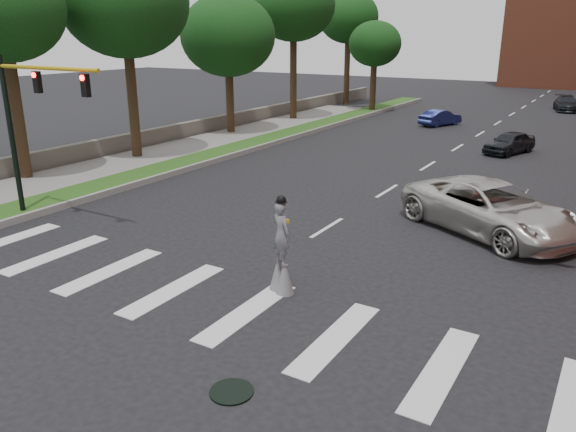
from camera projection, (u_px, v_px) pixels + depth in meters
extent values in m
plane|color=black|center=(184.00, 315.00, 14.50)|extent=(160.00, 160.00, 0.00)
cube|color=#204814|center=(255.00, 143.00, 36.38)|extent=(2.00, 60.00, 0.25)
cube|color=gray|center=(268.00, 145.00, 35.86)|extent=(0.20, 60.00, 0.28)
cube|color=slate|center=(101.00, 169.00, 29.73)|extent=(4.00, 60.00, 0.18)
cube|color=#5C574F|center=(208.00, 126.00, 40.58)|extent=(0.50, 56.00, 1.10)
cylinder|color=black|center=(231.00, 392.00, 11.39)|extent=(0.90, 0.90, 0.04)
cylinder|color=black|center=(12.00, 139.00, 21.38)|extent=(0.20, 0.20, 6.20)
cylinder|color=gold|center=(46.00, 68.00, 19.26)|extent=(5.20, 0.14, 0.14)
cube|color=black|center=(37.00, 82.00, 19.71)|extent=(0.28, 0.18, 0.75)
cylinder|color=#FF0C0C|center=(34.00, 75.00, 19.56)|extent=(0.18, 0.06, 0.18)
cube|color=black|center=(85.00, 86.00, 18.48)|extent=(0.28, 0.18, 0.75)
cylinder|color=#FF0C0C|center=(82.00, 78.00, 18.33)|extent=(0.18, 0.06, 0.18)
cylinder|color=#312113|center=(285.00, 280.00, 15.61)|extent=(0.07, 0.07, 0.83)
cylinder|color=#312113|center=(278.00, 276.00, 15.86)|extent=(0.07, 0.07, 0.83)
cone|color=#5C5C60|center=(285.00, 276.00, 15.58)|extent=(0.52, 0.52, 1.03)
cone|color=#5C5C60|center=(278.00, 272.00, 15.83)|extent=(0.52, 0.52, 1.03)
imported|color=#5C5C60|center=(281.00, 234.00, 15.33)|extent=(0.78, 0.66, 1.81)
sphere|color=black|center=(281.00, 200.00, 15.03)|extent=(0.26, 0.26, 0.26)
cylinder|color=black|center=(281.00, 202.00, 15.04)|extent=(0.34, 0.34, 0.02)
cube|color=yellow|center=(286.00, 215.00, 15.25)|extent=(0.22, 0.05, 0.10)
imported|color=beige|center=(490.00, 208.00, 20.22)|extent=(7.41, 5.99, 1.87)
imported|color=black|center=(509.00, 142.00, 33.77)|extent=(2.79, 4.20, 1.33)
imported|color=navy|center=(440.00, 118.00, 43.96)|extent=(2.64, 3.98, 1.24)
imported|color=black|center=(566.00, 104.00, 52.19)|extent=(2.85, 4.91, 1.34)
cylinder|color=#312113|center=(17.00, 113.00, 26.75)|extent=(0.56, 0.56, 6.59)
ellipsoid|color=black|center=(2.00, 9.00, 25.29)|extent=(5.61, 5.61, 4.77)
cylinder|color=#312113|center=(133.00, 99.00, 31.49)|extent=(0.56, 0.56, 6.79)
ellipsoid|color=black|center=(124.00, 2.00, 29.90)|extent=(6.92, 6.92, 5.88)
cylinder|color=#312113|center=(230.00, 98.00, 39.68)|extent=(0.56, 0.56, 5.14)
ellipsoid|color=black|center=(228.00, 36.00, 38.37)|extent=(6.51, 6.51, 5.54)
cylinder|color=#312113|center=(293.00, 75.00, 45.67)|extent=(0.56, 0.56, 7.39)
ellipsoid|color=black|center=(294.00, 5.00, 44.00)|extent=(6.59, 6.59, 5.60)
cylinder|color=#312113|center=(347.00, 69.00, 55.95)|extent=(0.56, 0.56, 6.93)
ellipsoid|color=black|center=(349.00, 17.00, 54.42)|extent=(5.83, 5.83, 4.96)
cylinder|color=#312113|center=(373.00, 85.00, 50.90)|extent=(0.56, 0.56, 4.86)
ellipsoid|color=black|center=(375.00, 44.00, 49.78)|extent=(4.67, 4.67, 3.97)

